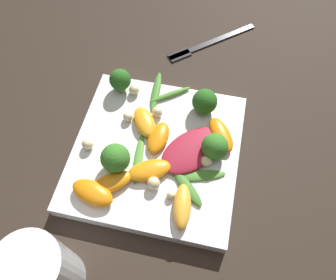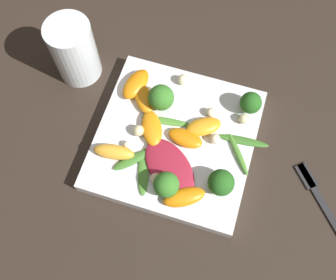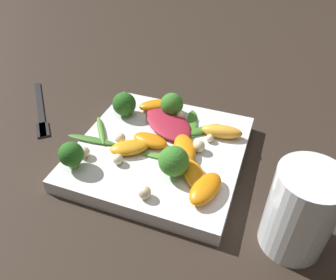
% 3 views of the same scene
% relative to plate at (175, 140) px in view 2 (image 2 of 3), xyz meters
% --- Properties ---
extents(ground_plane, '(2.40, 2.40, 0.00)m').
position_rel_plate_xyz_m(ground_plane, '(0.00, 0.00, -0.01)').
color(ground_plane, '#2D231C').
extents(plate, '(0.25, 0.25, 0.02)m').
position_rel_plate_xyz_m(plate, '(0.00, 0.00, 0.00)').
color(plate, white).
rests_on(plate, ground_plane).
extents(drinking_glass, '(0.08, 0.08, 0.12)m').
position_rel_plate_xyz_m(drinking_glass, '(0.09, 0.21, 0.05)').
color(drinking_glass, white).
rests_on(drinking_glass, ground_plane).
extents(fork, '(0.16, 0.14, 0.01)m').
position_rel_plate_xyz_m(fork, '(-0.03, -0.26, -0.01)').
color(fork, '#262628').
rests_on(fork, ground_plane).
extents(radicchio_leaf_0, '(0.12, 0.12, 0.01)m').
position_rel_plate_xyz_m(radicchio_leaf_0, '(-0.05, -0.01, 0.02)').
color(radicchio_leaf_0, maroon).
rests_on(radicchio_leaf_0, plate).
extents(orange_segment_0, '(0.07, 0.06, 0.02)m').
position_rel_plate_xyz_m(orange_segment_0, '(-0.00, 0.04, 0.02)').
color(orange_segment_0, orange).
rests_on(orange_segment_0, plate).
extents(orange_segment_1, '(0.04, 0.06, 0.02)m').
position_rel_plate_xyz_m(orange_segment_1, '(-0.00, -0.02, 0.02)').
color(orange_segment_1, orange).
rests_on(orange_segment_1, plate).
extents(orange_segment_2, '(0.07, 0.05, 0.02)m').
position_rel_plate_xyz_m(orange_segment_2, '(0.07, 0.09, 0.02)').
color(orange_segment_2, orange).
rests_on(orange_segment_2, plate).
extents(orange_segment_3, '(0.03, 0.07, 0.02)m').
position_rel_plate_xyz_m(orange_segment_3, '(-0.06, 0.08, 0.02)').
color(orange_segment_3, '#FCAD33').
rests_on(orange_segment_3, plate).
extents(orange_segment_4, '(0.06, 0.07, 0.02)m').
position_rel_plate_xyz_m(orange_segment_4, '(-0.09, -0.04, 0.02)').
color(orange_segment_4, orange).
rests_on(orange_segment_4, plate).
extents(orange_segment_5, '(0.06, 0.07, 0.02)m').
position_rel_plate_xyz_m(orange_segment_5, '(0.03, -0.04, 0.02)').
color(orange_segment_5, orange).
rests_on(orange_segment_5, plate).
extents(orange_segment_6, '(0.07, 0.06, 0.02)m').
position_rel_plate_xyz_m(orange_segment_6, '(0.05, 0.07, 0.02)').
color(orange_segment_6, orange).
rests_on(orange_segment_6, plate).
extents(broccoli_floret_0, '(0.04, 0.04, 0.05)m').
position_rel_plate_xyz_m(broccoli_floret_0, '(0.05, 0.04, 0.04)').
color(broccoli_floret_0, '#7A9E51').
rests_on(broccoli_floret_0, plate).
extents(broccoli_floret_1, '(0.04, 0.04, 0.04)m').
position_rel_plate_xyz_m(broccoli_floret_1, '(-0.09, -0.01, 0.03)').
color(broccoli_floret_1, '#84AD5B').
rests_on(broccoli_floret_1, plate).
extents(broccoli_floret_2, '(0.04, 0.04, 0.04)m').
position_rel_plate_xyz_m(broccoli_floret_2, '(0.08, -0.10, 0.03)').
color(broccoli_floret_2, '#84AD5B').
rests_on(broccoli_floret_2, plate).
extents(broccoli_floret_3, '(0.04, 0.04, 0.04)m').
position_rel_plate_xyz_m(broccoli_floret_3, '(-0.06, -0.09, 0.03)').
color(broccoli_floret_3, '#84AD5B').
rests_on(broccoli_floret_3, plate).
extents(arugula_sprig_0, '(0.07, 0.05, 0.01)m').
position_rel_plate_xyz_m(arugula_sprig_0, '(-0.00, -0.10, 0.02)').
color(arugula_sprig_0, '#518E33').
rests_on(arugula_sprig_0, plate).
extents(arugula_sprig_1, '(0.08, 0.04, 0.00)m').
position_rel_plate_xyz_m(arugula_sprig_1, '(-0.07, 0.03, 0.01)').
color(arugula_sprig_1, '#47842D').
rests_on(arugula_sprig_1, plate).
extents(arugula_sprig_2, '(0.02, 0.09, 0.00)m').
position_rel_plate_xyz_m(arugula_sprig_2, '(0.02, 0.02, 0.01)').
color(arugula_sprig_2, '#518E33').
rests_on(arugula_sprig_2, plate).
extents(arugula_sprig_3, '(0.06, 0.06, 0.01)m').
position_rel_plate_xyz_m(arugula_sprig_3, '(-0.06, 0.05, 0.02)').
color(arugula_sprig_3, '#3D7528').
rests_on(arugula_sprig_3, plate).
extents(arugula_sprig_4, '(0.02, 0.08, 0.01)m').
position_rel_plate_xyz_m(arugula_sprig_4, '(0.03, -0.11, 0.01)').
color(arugula_sprig_4, '#3D7528').
rests_on(arugula_sprig_4, plate).
extents(macadamia_nut_0, '(0.02, 0.02, 0.02)m').
position_rel_plate_xyz_m(macadamia_nut_0, '(0.06, -0.04, 0.02)').
color(macadamia_nut_0, beige).
rests_on(macadamia_nut_0, plate).
extents(macadamia_nut_1, '(0.02, 0.02, 0.02)m').
position_rel_plate_xyz_m(macadamia_nut_1, '(-0.01, 0.06, 0.02)').
color(macadamia_nut_1, beige).
rests_on(macadamia_nut_1, plate).
extents(macadamia_nut_2, '(0.01, 0.01, 0.01)m').
position_rel_plate_xyz_m(macadamia_nut_2, '(-0.04, 0.07, 0.02)').
color(macadamia_nut_2, beige).
rests_on(macadamia_nut_2, plate).
extents(macadamia_nut_3, '(0.02, 0.02, 0.02)m').
position_rel_plate_xyz_m(macadamia_nut_3, '(0.10, 0.02, 0.02)').
color(macadamia_nut_3, beige).
rests_on(macadamia_nut_3, plate).
extents(macadamia_nut_4, '(0.02, 0.02, 0.02)m').
position_rel_plate_xyz_m(macadamia_nut_4, '(-0.08, 0.01, 0.02)').
color(macadamia_nut_4, beige).
rests_on(macadamia_nut_4, plate).
extents(macadamia_nut_5, '(0.02, 0.02, 0.02)m').
position_rel_plate_xyz_m(macadamia_nut_5, '(0.06, -0.10, 0.02)').
color(macadamia_nut_5, beige).
rests_on(macadamia_nut_5, plate).
extents(macadamia_nut_6, '(0.02, 0.02, 0.02)m').
position_rel_plate_xyz_m(macadamia_nut_6, '(0.01, -0.06, 0.02)').
color(macadamia_nut_6, beige).
rests_on(macadamia_nut_6, plate).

